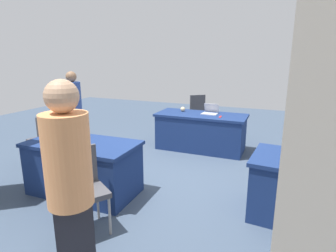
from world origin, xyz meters
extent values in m
plane|color=#3D4C60|center=(0.00, 0.00, 0.00)|extent=(14.40, 14.40, 0.00)
cube|color=navy|center=(-0.06, -1.82, 0.75)|extent=(1.89, 0.85, 0.05)
cube|color=navy|center=(-0.06, -1.82, 0.36)|extent=(1.81, 0.81, 0.72)
cube|color=navy|center=(0.93, 0.76, 0.75)|extent=(1.62, 0.87, 0.05)
cube|color=navy|center=(0.93, 0.76, 0.36)|extent=(1.55, 0.83, 0.72)
cube|color=navy|center=(-2.10, 0.26, 0.75)|extent=(1.54, 0.96, 0.05)
cube|color=navy|center=(-2.10, 0.26, 0.36)|extent=(1.47, 0.93, 0.72)
cylinder|color=#9E9993|center=(2.54, 0.31, 0.22)|extent=(0.03, 0.03, 0.44)
cylinder|color=#9E9993|center=(2.45, -0.06, 0.22)|extent=(0.03, 0.03, 0.44)
cylinder|color=#9E9993|center=(2.17, 0.40, 0.22)|extent=(0.03, 0.03, 0.44)
cylinder|color=#9E9993|center=(2.08, 0.03, 0.22)|extent=(0.03, 0.03, 0.44)
cube|color=#47474C|center=(2.31, 0.17, 0.47)|extent=(0.53, 0.53, 0.06)
cube|color=#47474C|center=(2.11, 0.22, 0.73)|extent=(0.14, 0.42, 0.45)
cylinder|color=#9E9993|center=(0.00, 1.46, 0.23)|extent=(0.03, 0.03, 0.46)
cylinder|color=#9E9993|center=(0.21, 1.78, 0.23)|extent=(0.03, 0.03, 0.46)
cylinder|color=#9E9993|center=(0.32, 1.25, 0.23)|extent=(0.03, 0.03, 0.46)
cylinder|color=#9E9993|center=(0.53, 1.57, 0.23)|extent=(0.03, 0.03, 0.46)
cube|color=#47474C|center=(0.26, 1.52, 0.49)|extent=(0.61, 0.61, 0.06)
cube|color=#47474C|center=(0.43, 1.41, 0.74)|extent=(0.26, 0.37, 0.45)
cylinder|color=#9E9993|center=(0.86, -3.43, 0.23)|extent=(0.03, 0.03, 0.46)
cylinder|color=#9E9993|center=(0.56, -3.66, 0.23)|extent=(0.03, 0.03, 0.46)
cylinder|color=#9E9993|center=(0.62, -3.13, 0.23)|extent=(0.03, 0.03, 0.46)
cylinder|color=#9E9993|center=(0.33, -3.37, 0.23)|extent=(0.03, 0.03, 0.46)
cube|color=#47474C|center=(0.59, -3.40, 0.49)|extent=(0.62, 0.62, 0.06)
cube|color=#47474C|center=(0.47, -3.24, 0.74)|extent=(0.35, 0.29, 0.45)
cube|color=#26262D|center=(2.43, -0.79, 0.40)|extent=(0.23, 0.31, 0.80)
cylinder|color=#2D478C|center=(2.43, -0.79, 1.12)|extent=(0.40, 0.40, 0.64)
sphere|color=#936B4C|center=(2.43, -0.79, 1.55)|extent=(0.22, 0.22, 0.22)
cylinder|color=#F49E60|center=(-0.27, 2.29, 1.23)|extent=(0.48, 0.48, 0.70)
sphere|color=tan|center=(-0.27, 2.29, 1.69)|extent=(0.24, 0.24, 0.24)
cube|color=silver|center=(-0.22, -1.88, 0.78)|extent=(0.33, 0.23, 0.02)
cube|color=#B7B7BC|center=(-0.22, -2.02, 0.88)|extent=(0.32, 0.09, 0.19)
sphere|color=beige|center=(0.40, -1.94, 0.82)|extent=(0.10, 0.10, 0.10)
cube|color=red|center=(-0.49, -1.69, 0.78)|extent=(0.05, 0.18, 0.01)
camera|label=1|loc=(-1.69, 3.74, 1.96)|focal=29.82mm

